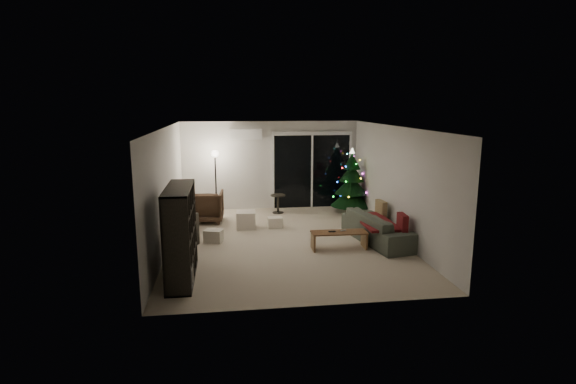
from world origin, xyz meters
name	(u,v)px	position (x,y,z in m)	size (l,w,h in m)	color
room	(296,184)	(0.46, 1.49, 1.02)	(6.50, 7.51, 2.60)	beige
bookshelf	(169,234)	(-2.25, -1.87, 0.81)	(0.41, 1.62, 1.62)	#29261F
media_cabinet	(179,235)	(-2.25, -0.33, 0.34)	(0.41, 1.10, 0.69)	#29261F
stereo	(178,215)	(-2.25, -0.33, 0.76)	(0.35, 0.41, 0.15)	black
armchair	(206,206)	(-1.80, 1.95, 0.40)	(0.85, 0.88, 0.80)	#3D291F
ottoman	(246,220)	(-0.81, 1.21, 0.21)	(0.46, 0.46, 0.41)	white
cardboard_box_a	(214,236)	(-1.57, 0.18, 0.14)	(0.38, 0.29, 0.27)	white
cardboard_box_b	(275,222)	(-0.10, 1.18, 0.13)	(0.36, 0.27, 0.25)	white
side_table	(278,204)	(0.14, 2.63, 0.26)	(0.41, 0.41, 0.51)	#29261F
floor_lamp	(216,184)	(-1.55, 2.70, 0.85)	(0.27, 0.27, 1.70)	black
sofa	(380,228)	(2.05, -0.28, 0.31)	(2.14, 0.84, 0.63)	#494F44
sofa_throw	(375,222)	(1.95, -0.28, 0.45)	(0.67, 1.54, 0.05)	maroon
cushion_a	(381,209)	(2.30, 0.37, 0.57)	(0.12, 0.41, 0.41)	tan
cushion_b	(402,224)	(2.30, -0.93, 0.57)	(0.12, 0.41, 0.41)	maroon
coffee_table	(339,240)	(1.05, -0.65, 0.18)	(1.16, 0.41, 0.37)	brown
remote_a	(332,232)	(0.90, -0.65, 0.38)	(0.14, 0.04, 0.02)	black
remote_b	(343,230)	(1.15, -0.60, 0.38)	(0.14, 0.04, 0.02)	slate
christmas_tree	(351,181)	(2.14, 2.36, 0.91)	(1.12, 1.12, 1.81)	black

